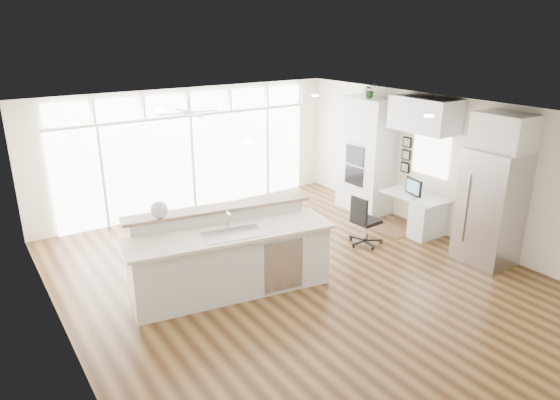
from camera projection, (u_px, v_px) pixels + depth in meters
floor at (296, 277)px, 8.24m from camera, size 7.00×8.00×0.02m
ceiling at (297, 113)px, 7.35m from camera, size 7.00×8.00×0.02m
wall_back at (190, 150)px, 10.93m from camera, size 7.00×0.04×2.70m
wall_front at (546, 317)px, 4.66m from camera, size 7.00×0.04×2.70m
wall_left at (59, 254)px, 5.95m from camera, size 0.04×8.00×2.70m
wall_right at (443, 167)px, 9.63m from camera, size 0.04×8.00×2.70m
glass_wall at (192, 164)px, 10.98m from camera, size 5.80×0.06×2.08m
transom_row at (188, 103)px, 10.54m from camera, size 5.90×0.06×0.40m
desk_window at (431, 154)px, 9.78m from camera, size 0.04×0.85×0.85m
ceiling_fan at (189, 107)px, 9.35m from camera, size 1.16×1.16×0.32m
recessed_lights at (290, 113)px, 7.51m from camera, size 3.40×3.00×0.02m
oven_cabinet at (366, 155)px, 10.90m from camera, size 0.64×1.20×2.50m
desk_nook at (414, 213)px, 9.99m from camera, size 0.72×1.30×0.76m
upper_cabinets at (425, 114)px, 9.37m from camera, size 0.64×1.30×0.64m
refrigerator at (491, 207)px, 8.49m from camera, size 0.76×0.90×2.00m
fridge_cabinet at (504, 132)px, 8.09m from camera, size 0.64×0.90×0.60m
framed_photos at (406, 155)px, 10.32m from camera, size 0.06×0.22×0.80m
kitchen_island at (231, 255)px, 7.58m from camera, size 3.29×1.69×1.24m
rug at (397, 228)px, 10.21m from camera, size 1.04×0.82×0.01m
office_chair at (366, 221)px, 9.33m from camera, size 0.52×0.49×0.96m
fishbowl at (159, 210)px, 7.31m from camera, size 0.28×0.28×0.26m
monitor at (414, 187)px, 9.77m from camera, size 0.14×0.44×0.37m
keyboard at (407, 197)px, 9.73m from camera, size 0.14×0.34×0.02m
potted_plant at (370, 92)px, 10.45m from camera, size 0.30×0.33×0.23m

